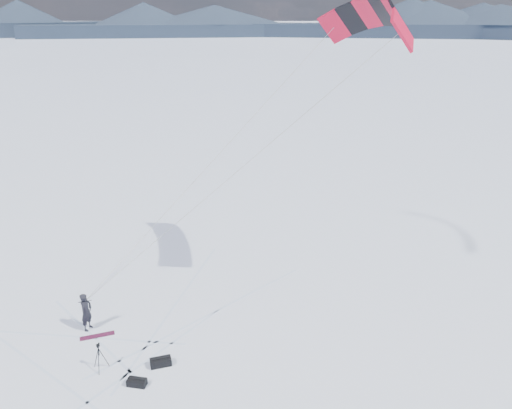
{
  "coord_description": "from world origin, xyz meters",
  "views": [
    {
      "loc": [
        6.88,
        -16.69,
        12.89
      ],
      "look_at": [
        6.49,
        3.73,
        5.04
      ],
      "focal_mm": 35.0,
      "sensor_mm": 36.0,
      "label": 1
    }
  ],
  "objects_px": {
    "snowkiter": "(89,329)",
    "snowboard": "(97,336)",
    "gear_bag_a": "(161,362)",
    "tripod": "(99,353)",
    "gear_bag_b": "(137,382)"
  },
  "relations": [
    {
      "from": "snowboard",
      "to": "gear_bag_a",
      "type": "bearing_deg",
      "value": -51.17
    },
    {
      "from": "tripod",
      "to": "gear_bag_b",
      "type": "xyz_separation_m",
      "value": [
        1.61,
        -0.87,
        -0.61
      ]
    },
    {
      "from": "gear_bag_a",
      "to": "tripod",
      "type": "bearing_deg",
      "value": 168.07
    },
    {
      "from": "snowkiter",
      "to": "gear_bag_a",
      "type": "xyz_separation_m",
      "value": [
        3.63,
        -2.35,
        0.16
      ]
    },
    {
      "from": "snowkiter",
      "to": "snowboard",
      "type": "bearing_deg",
      "value": -119.45
    },
    {
      "from": "snowkiter",
      "to": "gear_bag_a",
      "type": "height_order",
      "value": "snowkiter"
    },
    {
      "from": "snowkiter",
      "to": "snowboard",
      "type": "distance_m",
      "value": 0.75
    },
    {
      "from": "tripod",
      "to": "snowkiter",
      "type": "bearing_deg",
      "value": 82.94
    },
    {
      "from": "snowboard",
      "to": "tripod",
      "type": "relative_size",
      "value": 1.23
    },
    {
      "from": "snowkiter",
      "to": "snowboard",
      "type": "relative_size",
      "value": 1.22
    },
    {
      "from": "snowkiter",
      "to": "gear_bag_a",
      "type": "bearing_deg",
      "value": -108.49
    },
    {
      "from": "snowboard",
      "to": "gear_bag_b",
      "type": "relative_size",
      "value": 1.89
    },
    {
      "from": "snowboard",
      "to": "tripod",
      "type": "height_order",
      "value": "tripod"
    },
    {
      "from": "snowboard",
      "to": "tripod",
      "type": "bearing_deg",
      "value": -89.25
    },
    {
      "from": "gear_bag_b",
      "to": "snowkiter",
      "type": "bearing_deg",
      "value": 139.77
    }
  ]
}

